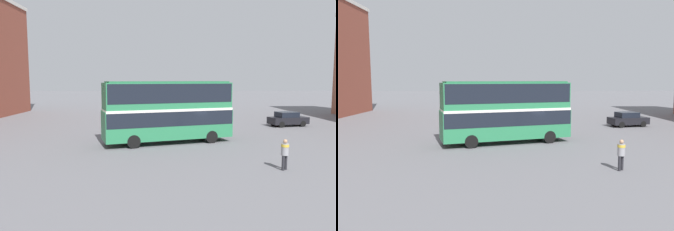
# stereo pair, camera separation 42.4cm
# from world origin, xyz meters

# --- Properties ---
(ground_plane) EXTENTS (240.00, 240.00, 0.00)m
(ground_plane) POSITION_xyz_m (0.00, 0.00, 0.00)
(ground_plane) COLOR slate
(double_decker_bus) EXTENTS (10.46, 5.40, 4.88)m
(double_decker_bus) POSITION_xyz_m (-1.75, -0.50, 2.79)
(double_decker_bus) COLOR #287A4C
(double_decker_bus) RESTS_ON ground_plane
(pedestrian_foreground) EXTENTS (0.60, 0.60, 1.74)m
(pedestrian_foreground) POSITION_xyz_m (4.49, -8.53, 1.07)
(pedestrian_foreground) COLOR #232328
(pedestrian_foreground) RESTS_ON ground_plane
(parked_car_kerb_near) EXTENTS (4.55, 1.91, 1.52)m
(parked_car_kerb_near) POSITION_xyz_m (-5.76, 12.37, 0.76)
(parked_car_kerb_near) COLOR maroon
(parked_car_kerb_near) RESTS_ON ground_plane
(parked_car_kerb_far) EXTENTS (4.39, 2.57, 1.56)m
(parked_car_kerb_far) POSITION_xyz_m (11.47, 8.53, 0.78)
(parked_car_kerb_far) COLOR black
(parked_car_kerb_far) RESTS_ON ground_plane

